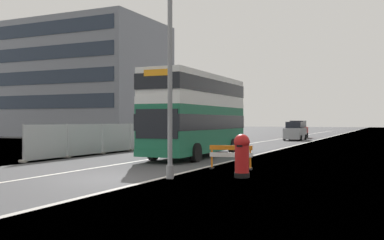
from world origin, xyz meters
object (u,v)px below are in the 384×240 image
(roadworks_barrier, at_px, (231,154))
(red_pillar_postbox, at_px, (242,154))
(double_decker_bus, at_px, (198,114))
(lamppost_foreground, at_px, (170,66))
(car_receding_far, at_px, (298,130))
(car_receding_mid, at_px, (295,132))
(car_oncoming_near, at_px, (226,132))

(roadworks_barrier, bearing_deg, red_pillar_postbox, -61.91)
(double_decker_bus, bearing_deg, lamppost_foreground, -71.78)
(double_decker_bus, xyz_separation_m, lamppost_foreground, (3.18, -9.66, 1.60))
(double_decker_bus, height_order, lamppost_foreground, lamppost_foreground)
(lamppost_foreground, xyz_separation_m, red_pillar_postbox, (2.33, 1.46, -3.28))
(car_receding_far, bearing_deg, car_receding_mid, -81.38)
(roadworks_barrier, distance_m, car_receding_far, 37.50)
(car_receding_far, bearing_deg, red_pillar_postbox, -81.61)
(red_pillar_postbox, bearing_deg, car_oncoming_near, 111.63)
(double_decker_bus, distance_m, roadworks_barrier, 7.26)
(car_receding_far, bearing_deg, car_oncoming_near, -104.46)
(car_oncoming_near, xyz_separation_m, car_receding_far, (3.90, 15.14, -0.01))
(red_pillar_postbox, bearing_deg, double_decker_bus, 123.91)
(lamppost_foreground, xyz_separation_m, roadworks_barrier, (0.97, 4.01, -3.52))
(double_decker_bus, xyz_separation_m, car_receding_mid, (0.63, 25.06, -1.63))
(red_pillar_postbox, xyz_separation_m, car_receding_far, (-5.87, 39.77, 0.09))
(lamppost_foreground, height_order, roadworks_barrier, lamppost_foreground)
(lamppost_foreground, height_order, car_receding_far, lamppost_foreground)
(double_decker_bus, height_order, roadworks_barrier, double_decker_bus)
(car_oncoming_near, bearing_deg, lamppost_foreground, -74.08)
(lamppost_foreground, relative_size, car_oncoming_near, 2.24)
(double_decker_bus, distance_m, car_receding_mid, 25.12)
(car_receding_mid, relative_size, car_receding_far, 1.04)
(roadworks_barrier, xyz_separation_m, car_oncoming_near, (-8.41, 22.09, 0.34))
(lamppost_foreground, bearing_deg, car_receding_mid, 94.20)
(roadworks_barrier, bearing_deg, car_oncoming_near, 110.85)
(double_decker_bus, height_order, car_receding_far, double_decker_bus)
(double_decker_bus, xyz_separation_m, red_pillar_postbox, (5.51, -8.19, -1.68))
(lamppost_foreground, relative_size, roadworks_barrier, 4.63)
(lamppost_foreground, distance_m, car_receding_far, 41.51)
(double_decker_bus, bearing_deg, car_oncoming_near, 104.54)
(red_pillar_postbox, distance_m, car_receding_mid, 33.60)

